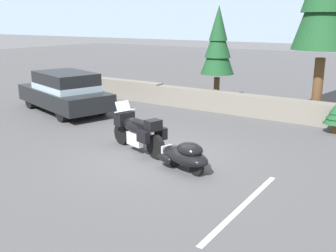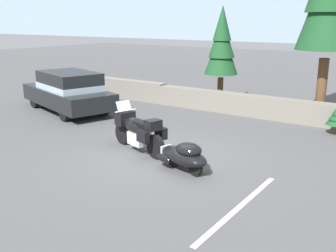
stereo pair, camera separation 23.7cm
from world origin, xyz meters
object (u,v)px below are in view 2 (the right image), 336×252
object	(u,v)px
pine_tree_secondary	(222,44)
touring_motorcycle	(138,130)
car_shaped_trailer	(184,155)
suv_at_left_edge	(68,91)

from	to	relation	value
pine_tree_secondary	touring_motorcycle	bearing A→B (deg)	-81.90
touring_motorcycle	car_shaped_trailer	distance (m)	2.03
suv_at_left_edge	pine_tree_secondary	world-z (taller)	pine_tree_secondary
touring_motorcycle	car_shaped_trailer	xyz separation A→B (m)	(1.93, -0.59, -0.21)
suv_at_left_edge	pine_tree_secondary	bearing A→B (deg)	45.28
touring_motorcycle	suv_at_left_edge	xyz separation A→B (m)	(-5.48, 2.32, 0.22)
car_shaped_trailer	suv_at_left_edge	xyz separation A→B (m)	(-7.41, 2.91, 0.43)
touring_motorcycle	suv_at_left_edge	distance (m)	5.95
touring_motorcycle	pine_tree_secondary	world-z (taller)	pine_tree_secondary
suv_at_left_edge	car_shaped_trailer	bearing A→B (deg)	-21.42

